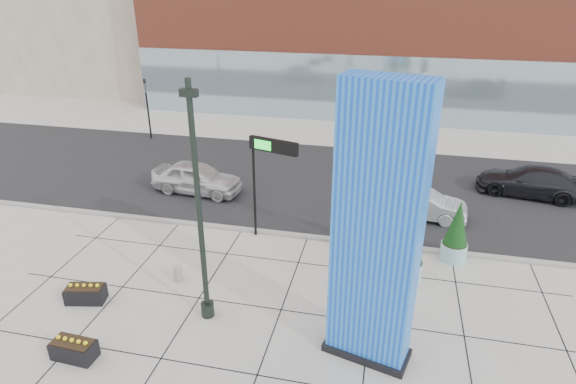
% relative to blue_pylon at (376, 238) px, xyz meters
% --- Properties ---
extents(ground, '(160.00, 160.00, 0.00)m').
position_rel_blue_pylon_xyz_m(ground, '(-4.00, 2.42, -4.04)').
color(ground, '#9E9991').
rests_on(ground, ground).
extents(street_asphalt, '(80.00, 12.00, 0.02)m').
position_rel_blue_pylon_xyz_m(street_asphalt, '(-4.00, 12.42, -4.03)').
color(street_asphalt, black).
rests_on(street_asphalt, ground).
extents(curb_edge, '(80.00, 0.30, 0.12)m').
position_rel_blue_pylon_xyz_m(curb_edge, '(-4.00, 6.42, -3.98)').
color(curb_edge, gray).
rests_on(curb_edge, ground).
extents(tower_podium, '(34.00, 10.00, 11.00)m').
position_rel_blue_pylon_xyz_m(tower_podium, '(-3.00, 29.42, 1.46)').
color(tower_podium, '#953E2B').
rests_on(tower_podium, ground).
extents(tower_glass_front, '(34.00, 0.60, 5.00)m').
position_rel_blue_pylon_xyz_m(tower_glass_front, '(-3.00, 24.62, -1.54)').
color(tower_glass_front, '#8CA5B2').
rests_on(tower_glass_front, ground).
extents(blue_pylon, '(2.71, 1.72, 8.37)m').
position_rel_blue_pylon_xyz_m(blue_pylon, '(0.00, 0.00, 0.00)').
color(blue_pylon, blue).
rests_on(blue_pylon, ground).
extents(lamp_post, '(0.51, 0.44, 7.97)m').
position_rel_blue_pylon_xyz_m(lamp_post, '(-5.35, 0.61, -0.78)').
color(lamp_post, black).
rests_on(lamp_post, ground).
extents(public_art_sculpture, '(2.58, 1.84, 5.31)m').
position_rel_blue_pylon_xyz_m(public_art_sculpture, '(-0.48, 5.41, -2.65)').
color(public_art_sculpture, '#B7B9BC').
rests_on(public_art_sculpture, ground).
extents(concrete_bollard, '(0.33, 0.33, 0.64)m').
position_rel_blue_pylon_xyz_m(concrete_bollard, '(-7.13, 2.23, -3.73)').
color(concrete_bollard, gray).
rests_on(concrete_bollard, ground).
extents(overhead_street_sign, '(2.12, 0.77, 4.56)m').
position_rel_blue_pylon_xyz_m(overhead_street_sign, '(-4.51, 6.22, -0.13)').
color(overhead_street_sign, black).
rests_on(overhead_street_sign, ground).
extents(round_planter_east, '(1.04, 1.04, 2.60)m').
position_rel_blue_pylon_xyz_m(round_planter_east, '(3.00, 6.02, -2.81)').
color(round_planter_east, '#8FBCC1').
rests_on(round_planter_east, ground).
extents(round_planter_mid, '(1.10, 1.10, 2.76)m').
position_rel_blue_pylon_xyz_m(round_planter_mid, '(1.20, 4.22, -2.74)').
color(round_planter_mid, '#8FBCC1').
rests_on(round_planter_mid, ground).
extents(round_planter_west, '(1.02, 1.02, 2.54)m').
position_rel_blue_pylon_xyz_m(round_planter_west, '(-0.20, 6.02, -2.84)').
color(round_planter_west, '#8FBCC1').
rests_on(round_planter_west, ground).
extents(box_planter_north, '(1.42, 0.91, 0.72)m').
position_rel_blue_pylon_xyz_m(box_planter_north, '(-9.80, 0.42, -3.71)').
color(box_planter_north, black).
rests_on(box_planter_north, ground).
extents(box_planter_south, '(1.34, 0.72, 0.72)m').
position_rel_blue_pylon_xyz_m(box_planter_south, '(-8.54, -2.08, -3.71)').
color(box_planter_south, black).
rests_on(box_planter_south, ground).
extents(car_white_west, '(4.86, 2.32, 1.60)m').
position_rel_blue_pylon_xyz_m(car_white_west, '(-9.47, 9.85, -3.24)').
color(car_white_west, silver).
rests_on(car_white_west, ground).
extents(car_silver_mid, '(4.29, 1.94, 1.37)m').
position_rel_blue_pylon_xyz_m(car_silver_mid, '(1.80, 9.49, -3.36)').
color(car_silver_mid, '#AFB3B7').
rests_on(car_silver_mid, ground).
extents(car_dark_east, '(5.45, 2.96, 1.50)m').
position_rel_blue_pylon_xyz_m(car_dark_east, '(7.34, 13.23, -3.29)').
color(car_dark_east, black).
rests_on(car_dark_east, ground).
extents(traffic_signal, '(0.15, 0.18, 4.10)m').
position_rel_blue_pylon_xyz_m(traffic_signal, '(-16.00, 17.42, -1.74)').
color(traffic_signal, black).
rests_on(traffic_signal, ground).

